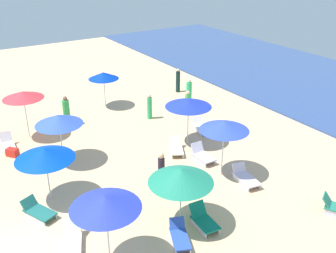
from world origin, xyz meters
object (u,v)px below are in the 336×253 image
(umbrella_8, at_px, (181,175))
(beachgoer_6, at_px, (188,103))
(lounge_chair_7_0, at_px, (245,177))
(beachgoer_4, at_px, (150,107))
(beachgoer_3, at_px, (66,112))
(umbrella_1, at_px, (103,76))
(lounge_chair_8_0, at_px, (203,220))
(lounge_chair_4_0, at_px, (176,148))
(umbrella_0, at_px, (44,154))
(lounge_chair_2_0, at_px, (72,240))
(umbrella_3, at_px, (23,95))
(umbrella_6, at_px, (59,120))
(umbrella_4, at_px, (188,103))
(umbrella_7, at_px, (224,126))
(beachgoer_1, at_px, (161,170))
(beachgoer_2, at_px, (189,91))
(lounge_chair_0_0, at_px, (38,211))
(lounge_chair_3_0, at_px, (8,144))
(lounge_chair_7_1, at_px, (202,155))
(umbrella_2, at_px, (105,202))
(beachgoer_0, at_px, (178,81))
(lounge_chair_8_1, at_px, (180,236))
(cooler_box_0, at_px, (13,152))

(umbrella_8, relative_size, beachgoer_6, 1.58)
(lounge_chair_7_0, distance_m, beachgoer_4, 8.32)
(umbrella_8, distance_m, beachgoer_3, 10.99)
(umbrella_1, distance_m, lounge_chair_8_0, 13.16)
(lounge_chair_4_0, bearing_deg, umbrella_0, -147.68)
(lounge_chair_2_0, relative_size, umbrella_3, 0.62)
(umbrella_1, xyz_separation_m, umbrella_6, (5.44, -4.65, 0.14))
(umbrella_8, bearing_deg, umbrella_4, 142.59)
(umbrella_7, xyz_separation_m, beachgoer_6, (-6.57, 2.74, -1.71))
(lounge_chair_4_0, xyz_separation_m, beachgoer_1, (2.19, -2.21, 0.54))
(umbrella_1, bearing_deg, umbrella_0, -36.97)
(umbrella_7, xyz_separation_m, beachgoer_2, (-8.20, 3.98, -1.68))
(lounge_chair_2_0, height_order, lounge_chair_4_0, lounge_chair_4_0)
(lounge_chair_0_0, distance_m, umbrella_6, 4.64)
(umbrella_3, distance_m, lounge_chair_3_0, 2.64)
(lounge_chair_4_0, xyz_separation_m, lounge_chair_7_0, (3.94, 1.01, 0.00))
(lounge_chair_0_0, relative_size, umbrella_4, 0.63)
(lounge_chair_7_1, bearing_deg, umbrella_0, 174.45)
(lounge_chair_4_0, distance_m, umbrella_7, 3.65)
(umbrella_2, bearing_deg, lounge_chair_7_1, 119.77)
(umbrella_8, bearing_deg, lounge_chair_0_0, -127.49)
(umbrella_8, relative_size, beachgoer_1, 1.50)
(umbrella_3, xyz_separation_m, beachgoer_4, (1.33, 6.75, -1.68))
(umbrella_0, xyz_separation_m, lounge_chair_7_0, (3.36, 7.56, -1.86))
(lounge_chair_4_0, bearing_deg, beachgoer_6, 75.67)
(lounge_chair_3_0, relative_size, beachgoer_0, 0.84)
(umbrella_0, relative_size, umbrella_1, 1.03)
(umbrella_2, distance_m, lounge_chair_7_0, 7.47)
(umbrella_2, bearing_deg, lounge_chair_8_0, 87.53)
(umbrella_3, bearing_deg, beachgoer_6, 77.50)
(umbrella_1, xyz_separation_m, lounge_chair_8_1, (13.13, -3.12, -1.82))
(lounge_chair_3_0, bearing_deg, lounge_chair_4_0, -31.37)
(umbrella_4, bearing_deg, umbrella_1, -167.79)
(beachgoer_4, bearing_deg, lounge_chair_8_0, -9.78)
(umbrella_4, height_order, umbrella_6, umbrella_6)
(lounge_chair_2_0, xyz_separation_m, umbrella_4, (-4.27, 7.87, 1.99))
(lounge_chair_0_0, relative_size, lounge_chair_3_0, 1.07)
(umbrella_3, height_order, beachgoer_1, umbrella_3)
(lounge_chair_0_0, xyz_separation_m, lounge_chair_2_0, (2.27, 0.52, 0.00))
(umbrella_0, distance_m, lounge_chair_8_0, 6.62)
(beachgoer_0, bearing_deg, lounge_chair_7_0, -34.37)
(lounge_chair_7_0, xyz_separation_m, beachgoer_2, (-9.27, 3.52, 0.50))
(lounge_chair_7_1, bearing_deg, beachgoer_0, 64.10)
(lounge_chair_2_0, bearing_deg, lounge_chair_7_1, 40.03)
(umbrella_3, distance_m, cooler_box_0, 3.08)
(umbrella_4, bearing_deg, cooler_box_0, -112.92)
(beachgoer_3, bearing_deg, beachgoer_1, -75.40)
(umbrella_6, distance_m, beachgoer_1, 5.36)
(lounge_chair_3_0, bearing_deg, umbrella_4, -24.68)
(lounge_chair_3_0, xyz_separation_m, lounge_chair_7_1, (6.32, 7.61, 0.04))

